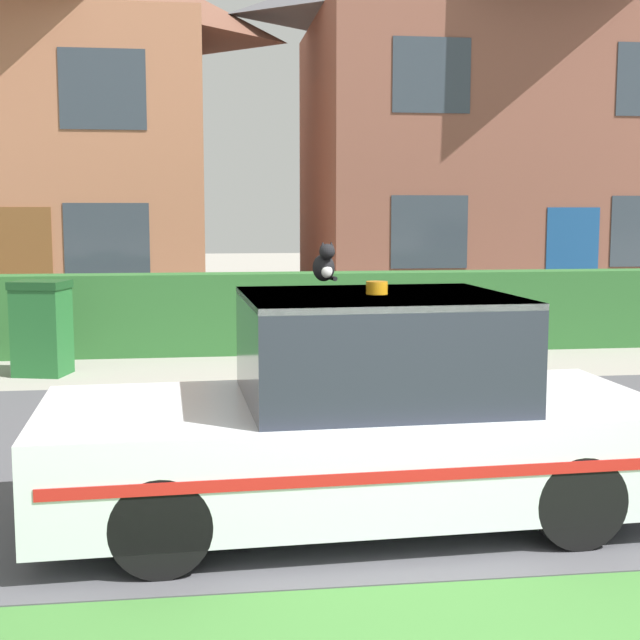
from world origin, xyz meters
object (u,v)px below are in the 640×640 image
Objects in this scene: police_car at (358,419)px; house_left at (18,107)px; wheelie_bin at (42,328)px; house_right at (491,115)px; cat at (325,265)px.

house_left is (-4.54, 12.92, 3.39)m from police_car.
police_car is at bearing -47.82° from wheelie_bin.
house_right is (9.64, -0.08, -0.04)m from house_left.
house_right reaches higher than police_car.
house_right is (5.10, 12.84, 3.35)m from police_car.
house_right is at bearing 150.24° from cat.
police_car reaches higher than wheelie_bin.
police_car is 6.42m from wheelie_bin.
house_left is 6.76× the size of wheelie_bin.
house_left is 9.64m from house_right.
wheelie_bin is at bearing -77.85° from house_left.
house_right is at bearing 55.96° from wheelie_bin.
police_car is 0.51× the size of house_left.
house_right is 11.33m from wheelie_bin.
police_car is 3.44× the size of wheelie_bin.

